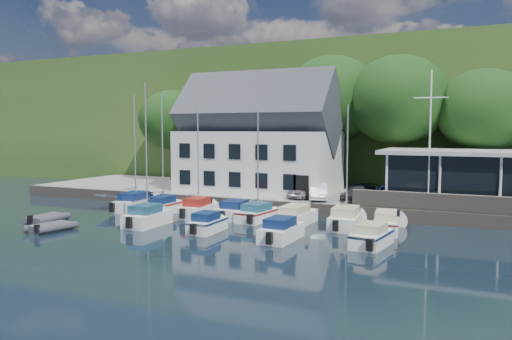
% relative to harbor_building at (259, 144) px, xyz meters
% --- Properties ---
extents(ground, '(180.00, 180.00, 0.00)m').
position_rel_harbor_building_xyz_m(ground, '(7.00, -16.50, -5.35)').
color(ground, black).
rests_on(ground, ground).
extents(quay, '(60.00, 13.00, 1.00)m').
position_rel_harbor_building_xyz_m(quay, '(7.00, 1.00, -4.85)').
color(quay, gray).
rests_on(quay, ground).
extents(quay_face, '(60.00, 0.30, 1.00)m').
position_rel_harbor_building_xyz_m(quay_face, '(7.00, -5.50, -4.85)').
color(quay_face, '#61574E').
rests_on(quay_face, ground).
extents(hillside, '(160.00, 75.00, 16.00)m').
position_rel_harbor_building_xyz_m(hillside, '(7.00, 45.50, 2.65)').
color(hillside, '#2A481B').
rests_on(hillside, ground).
extents(field_patch, '(50.00, 30.00, 0.30)m').
position_rel_harbor_building_xyz_m(field_patch, '(15.00, 53.50, 10.80)').
color(field_patch, '#586834').
rests_on(field_patch, hillside).
extents(harbor_building, '(14.40, 8.20, 8.70)m').
position_rel_harbor_building_xyz_m(harbor_building, '(0.00, 0.00, 0.00)').
color(harbor_building, silver).
rests_on(harbor_building, quay).
extents(club_pavilion, '(13.20, 7.20, 4.10)m').
position_rel_harbor_building_xyz_m(club_pavilion, '(18.00, -0.50, -2.30)').
color(club_pavilion, black).
rests_on(club_pavilion, quay).
extents(seawall, '(18.00, 0.50, 1.20)m').
position_rel_harbor_building_xyz_m(seawall, '(19.00, -5.10, -3.75)').
color(seawall, '#61574E').
rests_on(seawall, quay).
extents(gangway, '(1.20, 6.00, 1.40)m').
position_rel_harbor_building_xyz_m(gangway, '(-9.50, -7.50, -5.35)').
color(gangway, '#BABABF').
rests_on(gangway, ground).
extents(car_silver, '(2.12, 4.03, 1.31)m').
position_rel_harbor_building_xyz_m(car_silver, '(5.35, -2.84, -3.70)').
color(car_silver, '#ADACB1').
rests_on(car_silver, quay).
extents(car_white, '(2.45, 4.21, 1.31)m').
position_rel_harbor_building_xyz_m(car_white, '(6.76, -3.28, -3.69)').
color(car_white, silver).
rests_on(car_white, quay).
extents(car_dgrey, '(2.60, 4.55, 1.24)m').
position_rel_harbor_building_xyz_m(car_dgrey, '(9.88, -2.53, -3.73)').
color(car_dgrey, '#2D2D32').
rests_on(car_dgrey, quay).
extents(car_blue, '(2.09, 4.23, 1.39)m').
position_rel_harbor_building_xyz_m(car_blue, '(12.22, -2.64, -3.66)').
color(car_blue, '#33459C').
rests_on(car_blue, quay).
extents(flagpole, '(2.40, 0.20, 10.01)m').
position_rel_harbor_building_xyz_m(flagpole, '(15.23, -3.47, 0.65)').
color(flagpole, silver).
rests_on(flagpole, quay).
extents(tree_0, '(7.33, 7.33, 10.02)m').
position_rel_harbor_building_xyz_m(tree_0, '(-12.77, 4.87, 0.66)').
color(tree_0, '#10330F').
rests_on(tree_0, quay).
extents(tree_1, '(7.41, 7.41, 10.13)m').
position_rel_harbor_building_xyz_m(tree_1, '(-5.95, 5.37, 0.71)').
color(tree_1, '#10330F').
rests_on(tree_1, quay).
extents(tree_2, '(9.43, 9.43, 12.89)m').
position_rel_harbor_building_xyz_m(tree_2, '(5.20, 5.88, 2.10)').
color(tree_2, '#10330F').
rests_on(tree_2, quay).
extents(tree_3, '(9.11, 9.11, 12.45)m').
position_rel_harbor_building_xyz_m(tree_3, '(11.69, 4.98, 1.88)').
color(tree_3, '#10330F').
rests_on(tree_3, quay).
extents(tree_4, '(7.96, 7.96, 10.87)m').
position_rel_harbor_building_xyz_m(tree_4, '(18.80, 5.00, 1.09)').
color(tree_4, '#10330F').
rests_on(tree_4, quay).
extents(boat_r1_0, '(3.00, 6.94, 9.26)m').
position_rel_harbor_building_xyz_m(boat_r1_0, '(-7.38, -8.67, -0.72)').
color(boat_r1_0, white).
rests_on(boat_r1_0, ground).
extents(boat_r1_1, '(2.18, 5.50, 8.70)m').
position_rel_harbor_building_xyz_m(boat_r1_1, '(-4.34, -9.13, -1.00)').
color(boat_r1_1, white).
rests_on(boat_r1_1, ground).
extents(boat_r1_2, '(2.18, 5.55, 9.17)m').
position_rel_harbor_building_xyz_m(boat_r1_2, '(-0.98, -9.31, -0.76)').
color(boat_r1_2, white).
rests_on(boat_r1_2, ground).
extents(boat_r1_3, '(2.07, 5.62, 1.40)m').
position_rel_harbor_building_xyz_m(boat_r1_3, '(1.94, -8.70, -4.65)').
color(boat_r1_3, white).
rests_on(boat_r1_3, ground).
extents(boat_r1_4, '(2.66, 5.63, 8.24)m').
position_rel_harbor_building_xyz_m(boat_r1_4, '(3.90, -9.05, -1.23)').
color(boat_r1_4, white).
rests_on(boat_r1_4, ground).
extents(boat_r1_5, '(2.20, 6.69, 1.44)m').
position_rel_harbor_building_xyz_m(boat_r1_5, '(6.97, -9.40, -4.63)').
color(boat_r1_5, white).
rests_on(boat_r1_5, ground).
extents(boat_r1_6, '(2.31, 6.16, 9.04)m').
position_rel_harbor_building_xyz_m(boat_r1_6, '(10.45, -8.91, -0.83)').
color(boat_r1_6, white).
rests_on(boat_r1_6, ground).
extents(boat_r1_7, '(2.44, 6.25, 1.37)m').
position_rel_harbor_building_xyz_m(boat_r1_7, '(13.13, -8.88, -4.66)').
color(boat_r1_7, white).
rests_on(boat_r1_7, ground).
extents(boat_r2_1, '(2.00, 5.27, 9.29)m').
position_rel_harbor_building_xyz_m(boat_r2_1, '(-2.37, -13.90, -0.71)').
color(boat_r2_1, white).
rests_on(boat_r2_1, ground).
extents(boat_r2_2, '(1.70, 4.55, 1.34)m').
position_rel_harbor_building_xyz_m(boat_r2_2, '(2.46, -13.98, -4.68)').
color(boat_r2_2, white).
rests_on(boat_r2_2, ground).
extents(boat_r2_3, '(1.98, 5.39, 1.42)m').
position_rel_harbor_building_xyz_m(boat_r2_3, '(7.76, -14.25, -4.64)').
color(boat_r2_3, white).
rests_on(boat_r2_3, ground).
extents(boat_r2_4, '(2.43, 5.03, 1.37)m').
position_rel_harbor_building_xyz_m(boat_r2_4, '(13.09, -13.64, -4.66)').
color(boat_r2_4, white).
rests_on(boat_r2_4, ground).
extents(dinghy_0, '(1.99, 3.16, 0.72)m').
position_rel_harbor_building_xyz_m(dinghy_0, '(-9.83, -15.75, -4.99)').
color(dinghy_0, '#3B3B41').
rests_on(dinghy_0, ground).
extents(dinghy_1, '(2.37, 3.30, 0.70)m').
position_rel_harbor_building_xyz_m(dinghy_1, '(-7.10, -18.02, -5.00)').
color(dinghy_1, '#3B3B41').
rests_on(dinghy_1, ground).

